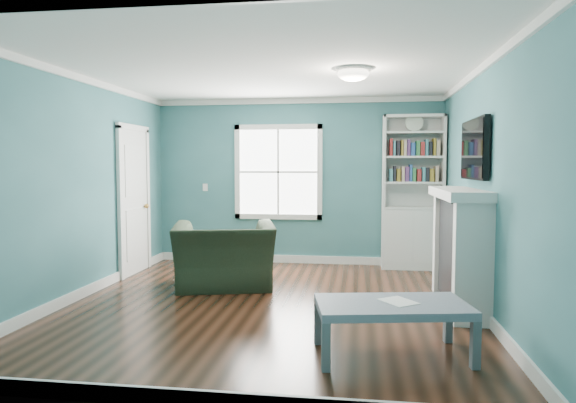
# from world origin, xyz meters

# --- Properties ---
(floor) EXTENTS (5.00, 5.00, 0.00)m
(floor) POSITION_xyz_m (0.00, 0.00, 0.00)
(floor) COLOR black
(floor) RESTS_ON ground
(room_walls) EXTENTS (5.00, 5.00, 5.00)m
(room_walls) POSITION_xyz_m (0.00, 0.00, 1.58)
(room_walls) COLOR #306368
(room_walls) RESTS_ON ground
(trim) EXTENTS (4.50, 5.00, 2.60)m
(trim) POSITION_xyz_m (0.00, 0.00, 1.24)
(trim) COLOR white
(trim) RESTS_ON ground
(window) EXTENTS (1.40, 0.06, 1.50)m
(window) POSITION_xyz_m (-0.30, 2.49, 1.45)
(window) COLOR white
(window) RESTS_ON room_walls
(bookshelf) EXTENTS (0.90, 0.35, 2.31)m
(bookshelf) POSITION_xyz_m (1.77, 2.30, 0.92)
(bookshelf) COLOR silver
(bookshelf) RESTS_ON ground
(fireplace) EXTENTS (0.44, 1.58, 1.30)m
(fireplace) POSITION_xyz_m (2.08, 0.20, 0.64)
(fireplace) COLOR black
(fireplace) RESTS_ON ground
(tv) EXTENTS (0.06, 1.10, 0.65)m
(tv) POSITION_xyz_m (2.20, 0.20, 1.72)
(tv) COLOR black
(tv) RESTS_ON fireplace
(door) EXTENTS (0.12, 0.98, 2.17)m
(door) POSITION_xyz_m (-2.22, 1.40, 1.07)
(door) COLOR silver
(door) RESTS_ON ground
(ceiling_fixture) EXTENTS (0.38, 0.38, 0.15)m
(ceiling_fixture) POSITION_xyz_m (0.90, 0.10, 2.55)
(ceiling_fixture) COLOR white
(ceiling_fixture) RESTS_ON room_walls
(light_switch) EXTENTS (0.08, 0.01, 0.12)m
(light_switch) POSITION_xyz_m (-1.50, 2.48, 1.20)
(light_switch) COLOR white
(light_switch) RESTS_ON room_walls
(recliner) EXTENTS (1.41, 1.10, 1.09)m
(recliner) POSITION_xyz_m (-0.72, 0.75, 0.55)
(recliner) COLOR black
(recliner) RESTS_ON ground
(coffee_table) EXTENTS (1.31, 0.86, 0.44)m
(coffee_table) POSITION_xyz_m (1.25, -1.38, 0.38)
(coffee_table) COLOR #4B555A
(coffee_table) RESTS_ON ground
(paper_sheet) EXTENTS (0.35, 0.36, 0.00)m
(paper_sheet) POSITION_xyz_m (1.30, -1.35, 0.44)
(paper_sheet) COLOR white
(paper_sheet) RESTS_ON coffee_table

